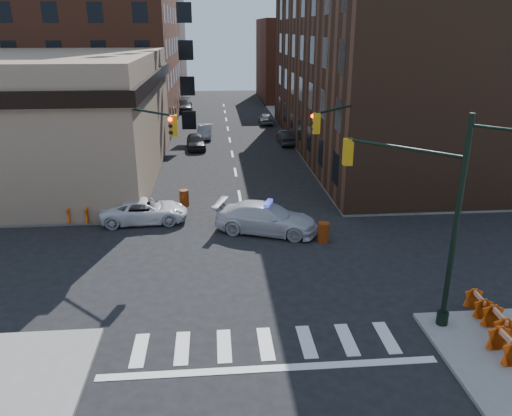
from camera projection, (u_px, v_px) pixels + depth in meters
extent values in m
plane|color=black|center=(251.00, 261.00, 24.40)|extent=(140.00, 140.00, 0.00)
cube|color=gray|center=(13.00, 134.00, 53.17)|extent=(34.00, 54.50, 0.15)
cube|color=gray|center=(429.00, 127.00, 56.92)|extent=(34.00, 54.50, 0.15)
cube|color=#8A725A|center=(5.00, 117.00, 36.93)|extent=(22.00, 22.00, 9.00)
cube|color=brown|center=(60.00, 16.00, 56.25)|extent=(25.00, 25.00, 24.00)
cube|color=#492D1D|center=(377.00, 73.00, 44.14)|extent=(14.00, 34.00, 14.00)
cube|color=brown|center=(119.00, 46.00, 78.42)|extent=(20.00, 18.00, 16.00)
cube|color=brown|center=(312.00, 60.00, 77.80)|extent=(16.00, 16.00, 12.00)
cylinder|color=black|center=(456.00, 226.00, 17.64)|extent=(0.20, 0.20, 8.00)
cylinder|color=black|center=(442.00, 318.00, 18.92)|extent=(0.44, 0.44, 0.50)
cylinder|color=black|center=(403.00, 148.00, 18.15)|extent=(3.27, 3.27, 0.12)
cube|color=#BF8C0C|center=(348.00, 152.00, 19.68)|extent=(0.35, 0.35, 1.05)
sphere|color=#FF0C05|center=(351.00, 142.00, 19.72)|extent=(0.22, 0.22, 0.22)
sphere|color=black|center=(351.00, 150.00, 19.83)|extent=(0.22, 0.22, 0.22)
sphere|color=black|center=(350.00, 159.00, 19.94)|extent=(0.22, 0.22, 0.22)
cylinder|color=black|center=(510.00, 130.00, 15.69)|extent=(1.91, 1.91, 0.10)
cylinder|color=black|center=(123.00, 151.00, 28.33)|extent=(0.20, 0.20, 8.00)
cylinder|color=black|center=(129.00, 213.00, 29.61)|extent=(0.44, 0.44, 0.50)
cylinder|color=black|center=(145.00, 111.00, 26.12)|extent=(3.27, 3.27, 0.12)
cube|color=#BF8C0C|center=(174.00, 126.00, 24.93)|extent=(0.35, 0.35, 1.05)
sphere|color=#FF0C05|center=(170.00, 119.00, 24.65)|extent=(0.22, 0.22, 0.22)
sphere|color=black|center=(170.00, 126.00, 24.76)|extent=(0.22, 0.22, 0.22)
sphere|color=black|center=(171.00, 132.00, 24.88)|extent=(0.22, 0.22, 0.22)
cylinder|color=black|center=(357.00, 147.00, 29.44)|extent=(0.20, 0.20, 8.00)
cylinder|color=black|center=(353.00, 206.00, 30.72)|extent=(0.44, 0.44, 0.50)
cylinder|color=black|center=(340.00, 108.00, 26.97)|extent=(3.27, 3.27, 0.12)
cube|color=#BF8C0C|center=(316.00, 123.00, 25.52)|extent=(0.35, 0.35, 1.05)
sphere|color=#FF0C05|center=(313.00, 116.00, 25.53)|extent=(0.22, 0.22, 0.22)
sphere|color=black|center=(313.00, 122.00, 25.64)|extent=(0.22, 0.22, 0.22)
sphere|color=black|center=(313.00, 129.00, 25.76)|extent=(0.22, 0.22, 0.22)
cylinder|color=black|center=(307.00, 128.00, 48.87)|extent=(0.24, 0.24, 2.60)
sphere|color=#904014|center=(307.00, 107.00, 48.17)|extent=(3.00, 3.00, 3.00)
cylinder|color=black|center=(294.00, 115.00, 56.36)|extent=(0.24, 0.24, 2.60)
sphere|color=#904014|center=(294.00, 96.00, 55.66)|extent=(3.00, 3.00, 3.00)
imported|color=silver|center=(266.00, 218.00, 27.63)|extent=(6.16, 4.10, 1.66)
imported|color=white|center=(145.00, 211.00, 29.13)|extent=(5.12, 2.59, 1.39)
imported|color=black|center=(196.00, 141.00, 46.73)|extent=(2.01, 4.28, 1.41)
imported|color=gray|center=(205.00, 131.00, 51.37)|extent=(1.61, 4.16, 1.35)
imported|color=black|center=(184.00, 105.00, 67.66)|extent=(2.56, 5.65, 1.61)
imported|color=black|center=(287.00, 137.00, 48.65)|extent=(1.63, 4.37, 1.43)
imported|color=gray|center=(266.00, 119.00, 58.77)|extent=(1.52, 3.78, 1.29)
imported|color=black|center=(121.00, 188.00, 31.79)|extent=(0.86, 0.85, 2.00)
imported|color=black|center=(74.00, 205.00, 28.85)|extent=(1.14, 1.04, 1.90)
imported|color=#1F272F|center=(33.00, 200.00, 30.01)|extent=(1.03, 0.92, 1.68)
cylinder|color=#F0570B|center=(323.00, 232.00, 26.44)|extent=(0.64, 0.64, 1.08)
cylinder|color=red|center=(184.00, 198.00, 31.83)|extent=(0.75, 0.75, 1.05)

